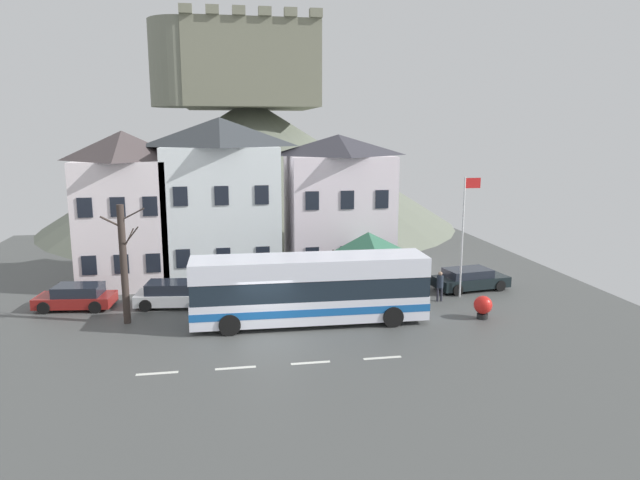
{
  "coord_description": "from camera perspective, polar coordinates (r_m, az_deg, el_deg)",
  "views": [
    {
      "loc": [
        -1.89,
        -24.19,
        9.28
      ],
      "look_at": [
        3.25,
        5.36,
        3.51
      ],
      "focal_mm": 32.47,
      "sensor_mm": 36.0,
      "label": 1
    }
  ],
  "objects": [
    {
      "name": "townhouse_00",
      "position": [
        36.72,
        -18.57,
        2.99
      ],
      "size": [
        5.2,
        5.66,
        9.18
      ],
      "color": "white",
      "rests_on": "ground_plane"
    },
    {
      "name": "parked_car_02",
      "position": [
        31.77,
        -14.32,
        -5.21
      ],
      "size": [
        4.1,
        2.32,
        1.33
      ],
      "rotation": [
        0.0,
        0.0,
        -0.12
      ],
      "color": "silver",
      "rests_on": "ground_plane"
    },
    {
      "name": "harbour_buoy",
      "position": [
        29.94,
        15.76,
        -6.27
      ],
      "size": [
        0.91,
        0.91,
        1.16
      ],
      "color": "black",
      "rests_on": "ground_plane"
    },
    {
      "name": "townhouse_01",
      "position": [
        36.03,
        -9.68,
        3.9
      ],
      "size": [
        6.84,
        5.23,
        9.97
      ],
      "color": "white",
      "rests_on": "ground_plane"
    },
    {
      "name": "parked_car_03",
      "position": [
        35.1,
        14.55,
        -3.74
      ],
      "size": [
        4.52,
        2.48,
        1.24
      ],
      "rotation": [
        0.0,
        0.0,
        0.14
      ],
      "color": "black",
      "rests_on": "ground_plane"
    },
    {
      "name": "pedestrian_01",
      "position": [
        31.13,
        5.27,
        -4.81
      ],
      "size": [
        0.39,
        0.36,
        1.62
      ],
      "color": "#2D2D38",
      "rests_on": "ground_plane"
    },
    {
      "name": "flagpole",
      "position": [
        32.76,
        14.03,
        1.16
      ],
      "size": [
        0.95,
        0.1,
        6.74
      ],
      "color": "silver",
      "rests_on": "ground_plane"
    },
    {
      "name": "ground_plane",
      "position": [
        25.99,
        -5.13,
        -10.14
      ],
      "size": [
        40.0,
        60.0,
        0.07
      ],
      "color": "#4C4E4D"
    },
    {
      "name": "townhouse_02",
      "position": [
        37.0,
        1.78,
        3.42
      ],
      "size": [
        6.33,
        5.54,
        8.94
      ],
      "color": "white",
      "rests_on": "ground_plane"
    },
    {
      "name": "parked_car_01",
      "position": [
        33.74,
        6.84,
        -3.97
      ],
      "size": [
        4.47,
        2.31,
        1.36
      ],
      "rotation": [
        0.0,
        0.0,
        -0.13
      ],
      "color": "black",
      "rests_on": "ground_plane"
    },
    {
      "name": "bare_tree_01",
      "position": [
        29.12,
        -18.77,
        -2.21
      ],
      "size": [
        2.03,
        1.15,
        5.8
      ],
      "color": "#382D28",
      "rests_on": "ground_plane"
    },
    {
      "name": "parked_car_00",
      "position": [
        33.0,
        -22.88,
        -5.19
      ],
      "size": [
        4.09,
        2.3,
        1.27
      ],
      "rotation": [
        0.0,
        0.0,
        3.02
      ],
      "color": "maroon",
      "rests_on": "ground_plane"
    },
    {
      "name": "transit_bus",
      "position": [
        27.92,
        -1.02,
        -4.93
      ],
      "size": [
        11.39,
        2.79,
        3.3
      ],
      "rotation": [
        0.0,
        0.0,
        -0.02
      ],
      "color": "white",
      "rests_on": "ground_plane"
    },
    {
      "name": "pedestrian_00",
      "position": [
        32.23,
        11.74,
        -4.2
      ],
      "size": [
        0.36,
        0.36,
        1.67
      ],
      "color": "#2D2D38",
      "rests_on": "ground_plane"
    },
    {
      "name": "bus_shelter",
      "position": [
        32.1,
        4.77,
        -0.38
      ],
      "size": [
        3.6,
        3.6,
        3.69
      ],
      "color": "#473D33",
      "rests_on": "ground_plane"
    },
    {
      "name": "hilltop_castle",
      "position": [
        57.34,
        -6.88,
        8.19
      ],
      "size": [
        39.47,
        39.47,
        19.34
      ],
      "color": "slate",
      "rests_on": "ground_plane"
    },
    {
      "name": "public_bench",
      "position": [
        34.57,
        3.02,
        -3.89
      ],
      "size": [
        1.45,
        0.48,
        0.87
      ],
      "color": "brown",
      "rests_on": "ground_plane"
    }
  ]
}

